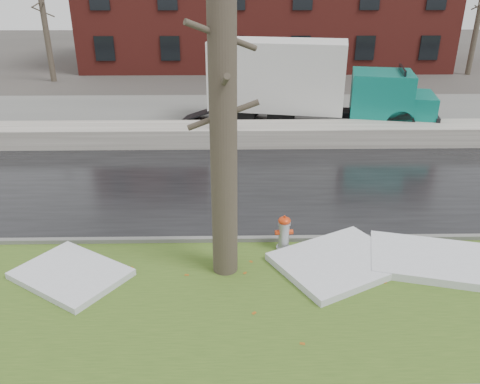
{
  "coord_description": "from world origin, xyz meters",
  "views": [
    {
      "loc": [
        -0.49,
        -8.84,
        5.69
      ],
      "look_at": [
        -0.29,
        1.75,
        1.0
      ],
      "focal_mm": 35.0,
      "sensor_mm": 36.0,
      "label": 1
    }
  ],
  "objects_px": {
    "tree": "(223,119)",
    "worker": "(227,103)",
    "box_truck": "(304,82)",
    "fire_hydrant": "(284,231)"
  },
  "relations": [
    {
      "from": "worker",
      "to": "box_truck",
      "type": "bearing_deg",
      "value": -123.86
    },
    {
      "from": "worker",
      "to": "fire_hydrant",
      "type": "bearing_deg",
      "value": 112.95
    },
    {
      "from": "tree",
      "to": "fire_hydrant",
      "type": "bearing_deg",
      "value": 31.31
    },
    {
      "from": "fire_hydrant",
      "to": "worker",
      "type": "distance_m",
      "value": 7.71
    },
    {
      "from": "worker",
      "to": "tree",
      "type": "bearing_deg",
      "value": 102.77
    },
    {
      "from": "tree",
      "to": "box_truck",
      "type": "height_order",
      "value": "tree"
    },
    {
      "from": "tree",
      "to": "worker",
      "type": "xyz_separation_m",
      "value": [
        -0.0,
        8.31,
        -1.65
      ]
    },
    {
      "from": "fire_hydrant",
      "to": "worker",
      "type": "bearing_deg",
      "value": 95.52
    },
    {
      "from": "box_truck",
      "to": "worker",
      "type": "height_order",
      "value": "box_truck"
    },
    {
      "from": "fire_hydrant",
      "to": "box_truck",
      "type": "relative_size",
      "value": 0.08
    }
  ]
}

